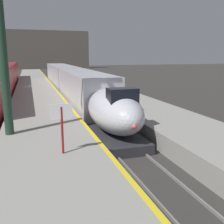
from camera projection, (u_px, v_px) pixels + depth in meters
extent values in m
cube|color=gray|center=(39.00, 106.00, 23.76)|extent=(4.80, 110.00, 1.05)
cube|color=gray|center=(122.00, 101.00, 26.18)|extent=(4.80, 110.00, 1.05)
cube|color=yellow|center=(64.00, 99.00, 24.33)|extent=(0.20, 107.80, 0.01)
cube|color=slate|center=(70.00, 103.00, 27.41)|extent=(0.08, 110.00, 0.12)
cube|color=slate|center=(84.00, 103.00, 27.85)|extent=(0.08, 110.00, 0.12)
cube|color=slate|center=(3.00, 107.00, 25.44)|extent=(0.08, 110.00, 0.12)
ellipsoid|color=silver|center=(114.00, 110.00, 15.58)|extent=(2.78, 6.61, 2.56)
cube|color=#28282D|center=(115.00, 136.00, 15.61)|extent=(2.46, 5.62, 0.55)
cube|color=black|center=(122.00, 96.00, 13.96)|extent=(1.59, 1.00, 0.90)
sphere|color=#F24C4C|center=(134.00, 126.00, 12.61)|extent=(0.28, 0.28, 0.28)
cube|color=silver|center=(84.00, 88.00, 23.88)|extent=(2.90, 14.00, 3.05)
cube|color=black|center=(68.00, 83.00, 23.34)|extent=(0.04, 11.90, 0.80)
cube|color=black|center=(98.00, 82.00, 24.18)|extent=(0.04, 11.90, 0.80)
cube|color=silver|center=(84.00, 102.00, 24.15)|extent=(2.92, 13.30, 0.24)
cube|color=black|center=(96.00, 118.00, 20.10)|extent=(2.03, 2.20, 0.56)
cube|color=black|center=(76.00, 100.00, 28.43)|extent=(2.03, 2.20, 0.56)
cube|color=silver|center=(62.00, 75.00, 39.31)|extent=(2.90, 18.00, 3.05)
cube|color=black|center=(52.00, 72.00, 38.77)|extent=(0.04, 15.84, 0.80)
cube|color=black|center=(71.00, 71.00, 39.62)|extent=(0.04, 15.84, 0.80)
cube|color=black|center=(68.00, 92.00, 34.01)|extent=(2.03, 2.20, 0.56)
cube|color=black|center=(58.00, 83.00, 45.39)|extent=(2.03, 2.20, 0.56)
cube|color=black|center=(7.00, 82.00, 23.76)|extent=(0.04, 15.30, 0.90)
cube|color=black|center=(0.00, 99.00, 29.22)|extent=(2.00, 2.00, 0.52)
cube|color=maroon|center=(7.00, 74.00, 40.75)|extent=(2.85, 18.00, 3.30)
cylinder|color=#1E3828|center=(2.00, 44.00, 12.51)|extent=(0.44, 0.44, 9.13)
cylinder|color=maroon|center=(62.00, 130.00, 10.63)|extent=(0.10, 0.10, 2.00)
cube|color=white|center=(61.00, 112.00, 10.46)|extent=(0.90, 0.06, 0.64)
cube|color=#4C4742|center=(41.00, 50.00, 95.40)|extent=(36.00, 2.00, 14.00)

